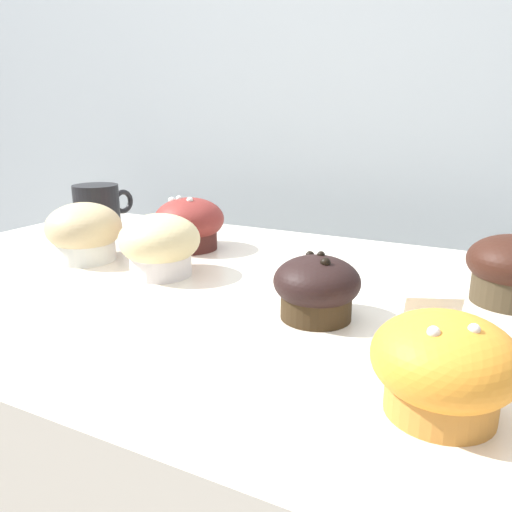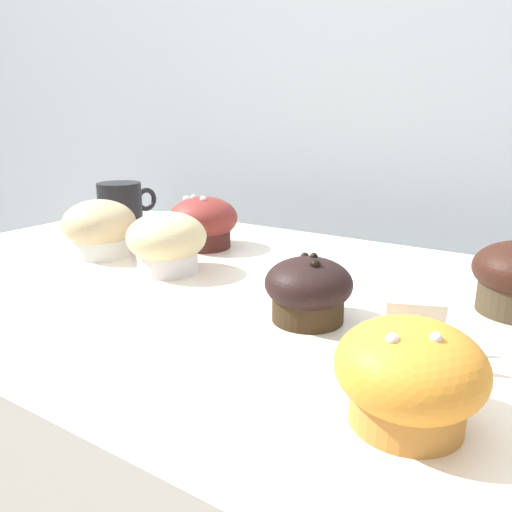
% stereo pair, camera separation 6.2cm
% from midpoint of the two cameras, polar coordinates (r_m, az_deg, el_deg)
% --- Properties ---
extents(wall_back, '(3.20, 0.10, 1.80)m').
position_cam_midpoint_polar(wall_back, '(1.19, 14.47, 5.83)').
color(wall_back, '#A8B2B7').
rests_on(wall_back, ground).
extents(muffin_front_center, '(0.11, 0.11, 0.08)m').
position_cam_midpoint_polar(muffin_front_center, '(0.38, 21.71, -12.62)').
color(muffin_front_center, '#C78035').
rests_on(muffin_front_center, display_counter).
extents(muffin_back_left, '(0.11, 0.11, 0.09)m').
position_cam_midpoint_polar(muffin_back_left, '(0.80, -15.57, 2.99)').
color(muffin_back_left, silver).
rests_on(muffin_back_left, display_counter).
extents(muffin_front_left, '(0.11, 0.11, 0.09)m').
position_cam_midpoint_polar(muffin_front_left, '(0.70, -7.69, 1.54)').
color(muffin_front_left, white).
rests_on(muffin_front_left, display_counter).
extents(muffin_front_right, '(0.09, 0.09, 0.07)m').
position_cam_midpoint_polar(muffin_front_right, '(0.54, 9.31, -3.86)').
color(muffin_front_right, '#332414').
rests_on(muffin_front_right, display_counter).
extents(muffin_back_center, '(0.11, 0.11, 0.09)m').
position_cam_midpoint_polar(muffin_back_center, '(0.83, -3.92, 3.84)').
color(muffin_back_center, '#49201B').
rests_on(muffin_back_center, display_counter).
extents(coffee_cup, '(0.08, 0.13, 0.09)m').
position_cam_midpoint_polar(coffee_cup, '(1.00, -13.47, 5.74)').
color(coffee_cup, black).
rests_on(coffee_cup, display_counter).
extents(price_card, '(0.06, 0.06, 0.06)m').
position_cam_midpoint_polar(price_card, '(0.48, 20.98, -7.53)').
color(price_card, white).
rests_on(price_card, display_counter).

